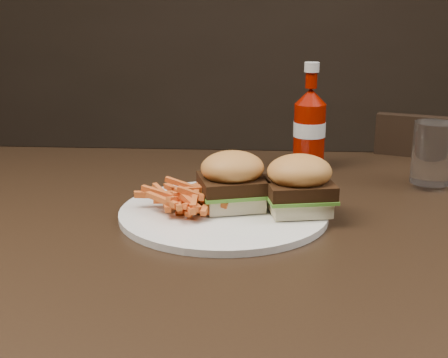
# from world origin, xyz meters

# --- Properties ---
(dining_table) EXTENTS (1.20, 0.80, 0.04)m
(dining_table) POSITION_xyz_m (0.00, 0.00, 0.73)
(dining_table) COLOR black
(dining_table) RESTS_ON ground
(plate) EXTENTS (0.28, 0.28, 0.01)m
(plate) POSITION_xyz_m (-0.09, 0.02, 0.76)
(plate) COLOR white
(plate) RESTS_ON dining_table
(sandwich_half_a) EXTENTS (0.09, 0.09, 0.02)m
(sandwich_half_a) POSITION_xyz_m (-0.08, 0.03, 0.77)
(sandwich_half_a) COLOR beige
(sandwich_half_a) RESTS_ON plate
(sandwich_half_b) EXTENTS (0.09, 0.08, 0.02)m
(sandwich_half_b) POSITION_xyz_m (0.01, 0.02, 0.77)
(sandwich_half_b) COLOR beige
(sandwich_half_b) RESTS_ON plate
(fries_pile) EXTENTS (0.13, 0.13, 0.04)m
(fries_pile) POSITION_xyz_m (-0.14, 0.02, 0.78)
(fries_pile) COLOR #D65424
(fries_pile) RESTS_ON plate
(ketchup_bottle) EXTENTS (0.06, 0.06, 0.11)m
(ketchup_bottle) POSITION_xyz_m (0.04, 0.27, 0.81)
(ketchup_bottle) COLOR #840E01
(ketchup_bottle) RESTS_ON dining_table
(tumbler) EXTENTS (0.08, 0.08, 0.09)m
(tumbler) POSITION_xyz_m (0.22, 0.18, 0.81)
(tumbler) COLOR white
(tumbler) RESTS_ON dining_table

